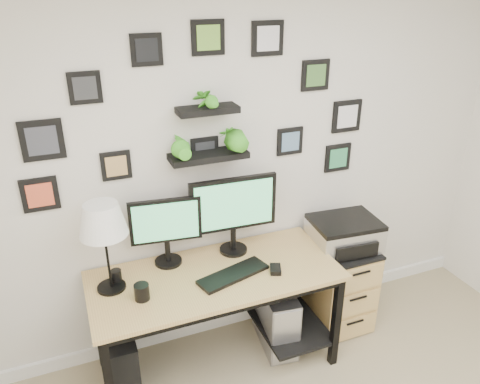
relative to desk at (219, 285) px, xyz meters
name	(u,v)px	position (x,y,z in m)	size (l,w,h in m)	color
room	(246,313)	(0.33, 0.32, -0.58)	(4.00, 4.00, 4.00)	tan
desk	(219,285)	(0.00, 0.00, 0.00)	(1.60, 0.70, 0.75)	tan
monitor_left	(166,227)	(-0.28, 0.20, 0.40)	(0.46, 0.20, 0.47)	black
monitor_right	(233,209)	(0.17, 0.17, 0.45)	(0.60, 0.20, 0.55)	black
keyboard	(233,274)	(0.06, -0.10, 0.14)	(0.47, 0.15, 0.02)	black
mouse	(275,269)	(0.33, -0.15, 0.14)	(0.07, 0.11, 0.03)	black
table_lamp	(103,222)	(-0.68, 0.06, 0.58)	(0.28, 0.28, 0.57)	black
mug	(142,292)	(-0.52, -0.12, 0.17)	(0.09, 0.09, 0.10)	black
pen_cup	(116,276)	(-0.64, 0.11, 0.17)	(0.07, 0.07, 0.09)	black
pc_tower_black	(119,359)	(-0.70, 0.00, -0.39)	(0.21, 0.48, 0.48)	black
pc_tower_grey	(276,316)	(0.43, 0.00, -0.39)	(0.27, 0.50, 0.47)	gray
file_cabinet	(337,284)	(0.98, 0.06, -0.29)	(0.43, 0.53, 0.67)	tan
printer	(344,234)	(0.99, 0.05, 0.15)	(0.51, 0.42, 0.22)	silver
wall_decor	(211,123)	(0.06, 0.27, 1.03)	(2.31, 0.18, 1.10)	black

